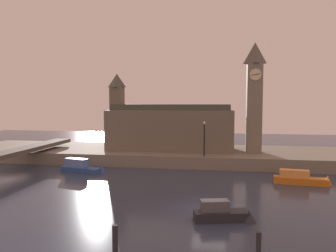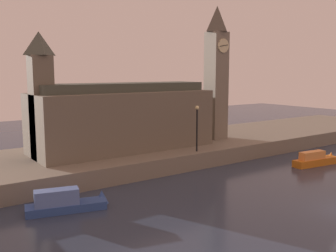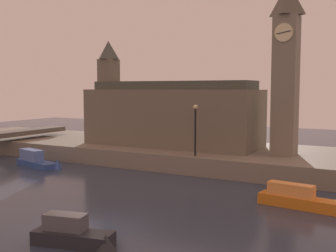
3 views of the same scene
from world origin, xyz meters
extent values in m
plane|color=#2D384C|center=(0.00, 0.00, 0.00)|extent=(120.00, 120.00, 0.00)
cube|color=slate|center=(0.00, 20.00, 0.75)|extent=(70.00, 12.00, 1.50)
cube|color=slate|center=(5.11, 19.14, 7.19)|extent=(1.90, 1.90, 11.39)
cylinder|color=beige|center=(5.11, 18.12, 11.42)|extent=(1.45, 0.12, 1.45)
cube|color=black|center=(5.11, 18.05, 11.42)|extent=(1.15, 0.04, 0.26)
pyramid|color=#554E43|center=(5.11, 19.14, 14.23)|extent=(2.09, 2.09, 2.69)
cube|color=#6B6051|center=(-5.87, 19.87, 4.20)|extent=(16.86, 6.12, 5.40)
cube|color=#6B6051|center=(-13.45, 19.87, 5.77)|extent=(1.70, 1.70, 8.55)
pyramid|color=#474C42|center=(-13.45, 19.87, 10.99)|extent=(1.87, 1.87, 1.89)
cube|color=#42473D|center=(-5.87, 19.87, 7.30)|extent=(16.01, 3.67, 0.80)
cylinder|color=black|center=(-1.05, 14.88, 3.42)|extent=(0.16, 0.16, 3.83)
sphere|color=#F2E099|center=(-1.05, 14.88, 5.51)|extent=(0.36, 0.36, 0.36)
cylinder|color=#282828|center=(-4.53, -8.17, 0.86)|extent=(0.30, 0.30, 1.72)
cylinder|color=#282828|center=(2.59, -8.24, 0.91)|extent=(0.24, 0.24, 1.83)
cube|color=orange|center=(8.59, 8.98, 0.33)|extent=(5.08, 1.74, 0.65)
cube|color=#FF9947|center=(8.00, 8.98, 1.03)|extent=(2.78, 1.12, 0.75)
cone|color=orange|center=(11.08, 8.98, 0.36)|extent=(1.13, 1.13, 1.25)
cube|color=#232328|center=(0.88, -1.98, 0.32)|extent=(3.84, 1.99, 0.64)
cube|color=#515156|center=(0.44, -1.98, 1.00)|extent=(2.04, 1.25, 0.72)
cone|color=#232328|center=(2.71, -1.98, 0.35)|extent=(1.31, 1.31, 0.91)
cube|color=#2D4C93|center=(-14.95, 11.02, 0.26)|extent=(5.12, 2.53, 0.52)
cube|color=#5B7AC1|center=(-15.54, 11.02, 1.01)|extent=(2.82, 1.58, 0.99)
cone|color=#2D4C93|center=(-12.48, 11.02, 0.28)|extent=(1.49, 1.49, 1.23)
camera|label=1|loc=(0.66, -23.54, 7.99)|focal=34.40mm
camera|label=2|loc=(-23.27, -11.76, 8.77)|focal=41.17mm
camera|label=3|loc=(13.42, -15.92, 6.99)|focal=44.97mm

